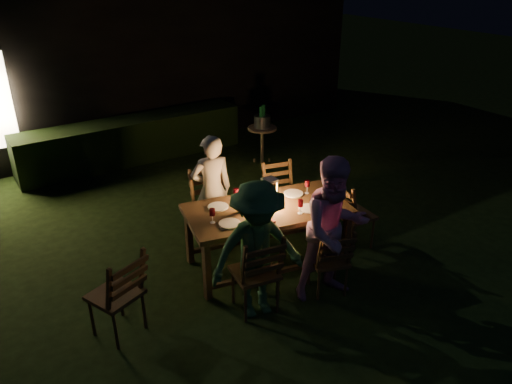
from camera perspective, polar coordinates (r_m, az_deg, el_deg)
garden_envelope at (r=11.76m, az=-16.53°, el=14.93°), size 40.00×40.00×3.20m
dining_table at (r=6.03m, az=1.29°, el=-2.45°), size 2.10×1.36×0.81m
chair_near_left at (r=5.51m, az=-0.03°, el=-10.64°), size 0.53×0.56×1.03m
chair_near_right at (r=5.85m, az=8.27°, el=-8.92°), size 0.53×0.55×0.91m
chair_far_left at (r=6.74m, az=-4.84°, el=-3.27°), size 0.51×0.55×1.06m
chair_far_right at (r=7.05m, az=2.99°, el=-2.00°), size 0.53×0.56×0.99m
chair_end at (r=6.75m, az=10.98°, el=-3.79°), size 0.52×0.49×1.01m
chair_spare at (r=5.39m, az=-15.44°, el=-12.64°), size 0.61×0.63×1.04m
person_house_side at (r=6.58m, az=-5.07°, el=0.24°), size 0.62×0.47×1.51m
person_opp_right at (r=5.51m, az=8.92°, el=-4.30°), size 0.94×0.80×1.69m
person_opp_left at (r=5.20m, az=0.15°, el=-6.75°), size 1.11×0.78×1.57m
lantern at (r=5.98m, az=1.57°, el=-0.15°), size 0.16×0.16×0.35m
plate_far_left at (r=6.01m, az=-4.36°, el=-1.68°), size 0.25×0.25×0.01m
plate_near_left at (r=5.64m, az=-3.03°, el=-3.60°), size 0.25×0.25×0.01m
plate_far_right at (r=6.34m, az=4.30°, el=-0.17°), size 0.25×0.25×0.01m
plate_near_right at (r=5.99m, az=6.09°, el=-1.89°), size 0.25×0.25×0.01m
wineglass_a at (r=6.09m, az=-2.31°, el=-0.38°), size 0.06×0.06×0.18m
wineglass_b at (r=5.64m, az=-5.01°, el=-2.73°), size 0.06×0.06×0.18m
wineglass_c at (r=5.84m, az=5.08°, el=-1.69°), size 0.06×0.06×0.18m
wineglass_d at (r=6.34m, az=5.86°, el=0.58°), size 0.06×0.06×0.18m
wineglass_e at (r=5.67m, az=1.53°, el=-2.46°), size 0.06×0.06×0.18m
bottle_table at (r=5.85m, az=-0.96°, el=-0.97°), size 0.07×0.07×0.28m
napkin_left at (r=5.68m, az=1.13°, el=-3.37°), size 0.18×0.14×0.01m
napkin_right at (r=5.97m, az=7.29°, el=-2.07°), size 0.18×0.14×0.01m
phone at (r=5.56m, az=-3.45°, el=-4.14°), size 0.14×0.07×0.01m
side_table at (r=9.15m, az=0.71°, el=6.91°), size 0.53×0.53×0.71m
ice_bucket at (r=9.09m, az=0.72°, el=8.07°), size 0.30×0.30×0.22m
bottle_bucket_a at (r=9.02m, az=0.60°, el=8.25°), size 0.07×0.07×0.32m
bottle_bucket_b at (r=9.13m, az=0.84°, el=8.48°), size 0.07×0.07×0.32m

